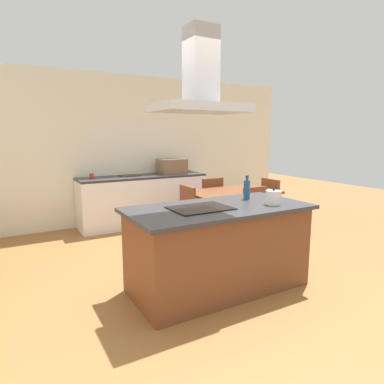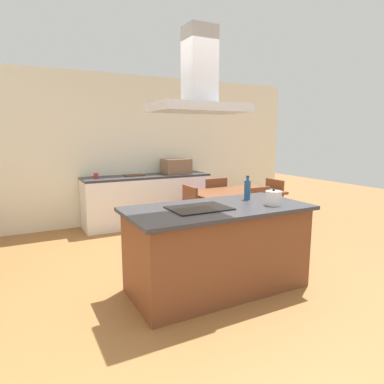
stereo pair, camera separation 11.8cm
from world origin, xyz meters
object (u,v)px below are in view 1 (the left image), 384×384
chair_facing_island (259,214)px  countertop_microwave (172,166)px  coffee_mug_red (91,176)px  chair_at_left_end (181,212)px  chair_at_right_end (274,200)px  range_hood (201,85)px  olive_oil_bottle (247,189)px  cutting_board (130,176)px  cooktop (200,208)px  dining_table (232,196)px  chair_facing_back_wall (209,199)px  tea_kettle (273,197)px

chair_facing_island → countertop_microwave: bearing=99.4°
coffee_mug_red → chair_facing_island: coffee_mug_red is taller
chair_at_left_end → chair_facing_island: (0.92, -0.67, 0.00)m
chair_at_left_end → chair_at_right_end: size_ratio=1.00×
chair_at_left_end → range_hood: range_hood is taller
olive_oil_bottle → cutting_board: olive_oil_bottle is taller
chair_at_left_end → chair_facing_island: bearing=-36.0°
range_hood → cooktop: bearing=0.0°
dining_table → chair_facing_back_wall: bearing=90.0°
olive_oil_bottle → range_hood: range_hood is taller
olive_oil_bottle → coffee_mug_red: 2.95m
countertop_microwave → chair_at_right_end: size_ratio=0.56×
chair_at_left_end → range_hood: 2.21m
tea_kettle → chair_facing_island: tea_kettle is taller
cooktop → chair_at_left_end: (0.53, 1.43, -0.40)m
chair_facing_back_wall → chair_at_left_end: same height
chair_at_left_end → chair_at_right_end: (1.83, 0.00, 0.00)m
tea_kettle → countertop_microwave: size_ratio=0.44×
cooktop → chair_at_right_end: size_ratio=0.67×
chair_facing_island → chair_facing_back_wall: bearing=90.0°
chair_facing_island → tea_kettle: bearing=-124.3°
chair_at_left_end → chair_at_right_end: 1.83m
chair_at_left_end → cooktop: bearing=-110.4°
cutting_board → chair_at_right_end: cutting_board is taller
cooktop → chair_at_right_end: (2.36, 1.43, -0.40)m
dining_table → cooktop: bearing=-135.3°
dining_table → chair_at_left_end: bearing=180.0°
cutting_board → chair_at_left_end: size_ratio=0.38×
chair_at_left_end → chair_facing_island: same height
dining_table → coffee_mug_red: bearing=141.6°
chair_at_left_end → olive_oil_bottle: bearing=-81.1°
dining_table → chair_facing_island: (-0.00, -0.67, -0.16)m
cooktop → countertop_microwave: size_ratio=1.20×
countertop_microwave → olive_oil_bottle: bearing=-97.7°
chair_facing_back_wall → dining_table: bearing=-90.0°
dining_table → chair_facing_back_wall: chair_facing_back_wall is taller
chair_at_left_end → cutting_board: bearing=99.6°
cooktop → olive_oil_bottle: bearing=13.5°
chair_at_right_end → chair_facing_island: bearing=-144.0°
tea_kettle → chair_at_left_end: size_ratio=0.25×
cooktop → chair_at_right_end: 2.79m
chair_facing_back_wall → range_hood: bearing=-124.6°
tea_kettle → cooktop: bearing=165.2°
olive_oil_bottle → dining_table: 1.49m
olive_oil_bottle → chair_facing_back_wall: (0.72, 1.92, -0.51)m
coffee_mug_red → chair_at_right_end: coffee_mug_red is taller
cutting_board → dining_table: bearing=-52.0°
tea_kettle → chair_facing_island: 1.27m
cooktop → chair_facing_island: size_ratio=0.67×
cooktop → chair_at_left_end: size_ratio=0.67×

